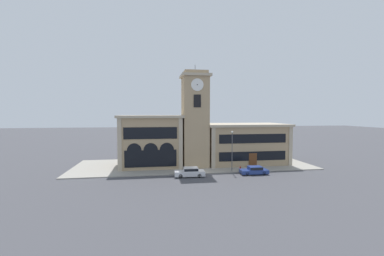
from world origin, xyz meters
name	(u,v)px	position (x,y,z in m)	size (l,w,h in m)	color
ground_plane	(201,174)	(0.00, 0.00, 0.00)	(300.00, 300.00, 0.00)	#424247
sidewalk_kerb	(193,165)	(0.00, 7.59, 0.07)	(43.87, 15.18, 0.15)	gray
clock_tower	(195,119)	(0.00, 5.82, 8.75)	(5.21, 5.21, 18.61)	tan
town_hall_left_wing	(151,140)	(-8.03, 8.34, 4.77)	(11.65, 10.32, 9.49)	tan
town_hall_right_wing	(244,143)	(10.24, 8.35, 3.93)	(16.08, 10.32, 7.81)	tan
parked_car_near	(190,172)	(-2.01, -1.32, 0.75)	(4.74, 2.00, 1.45)	silver
parked_car_mid	(254,170)	(8.53, -1.32, 0.67)	(4.50, 2.07, 1.28)	navy
street_lamp	(232,146)	(5.32, 0.41, 4.51)	(0.36, 0.36, 6.80)	#4C4C51
fire_hydrant	(240,169)	(6.75, 0.35, 0.57)	(0.22, 0.22, 0.87)	red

